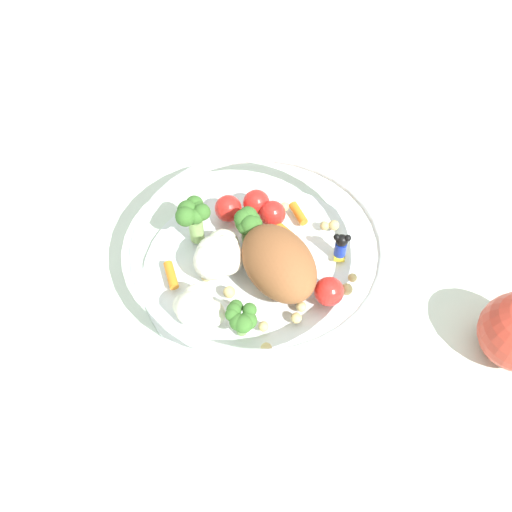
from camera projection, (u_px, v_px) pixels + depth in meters
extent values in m
plane|color=silver|center=(255.00, 284.00, 0.63)|extent=(2.40, 2.40, 0.00)
cylinder|color=white|center=(256.00, 270.00, 0.64)|extent=(0.24, 0.24, 0.01)
torus|color=white|center=(256.00, 244.00, 0.60)|extent=(0.25, 0.25, 0.01)
ellipsoid|color=brown|center=(279.00, 263.00, 0.60)|extent=(0.11, 0.11, 0.06)
cylinder|color=#7FAD5B|center=(248.00, 236.00, 0.64)|extent=(0.01, 0.01, 0.02)
sphere|color=#386B28|center=(255.00, 224.00, 0.62)|extent=(0.02, 0.02, 0.02)
sphere|color=#386B28|center=(252.00, 220.00, 0.63)|extent=(0.02, 0.02, 0.02)
sphere|color=#386B28|center=(248.00, 216.00, 0.63)|extent=(0.02, 0.02, 0.02)
sphere|color=#386B28|center=(243.00, 219.00, 0.63)|extent=(0.02, 0.02, 0.02)
sphere|color=#386B28|center=(242.00, 224.00, 0.63)|extent=(0.01, 0.01, 0.01)
sphere|color=#386B28|center=(245.00, 227.00, 0.62)|extent=(0.02, 0.02, 0.02)
sphere|color=#386B28|center=(250.00, 225.00, 0.62)|extent=(0.02, 0.02, 0.02)
cylinder|color=#8EB766|center=(196.00, 229.00, 0.64)|extent=(0.01, 0.01, 0.03)
sphere|color=#386B28|center=(202.00, 212.00, 0.62)|extent=(0.02, 0.02, 0.02)
sphere|color=#386B28|center=(198.00, 209.00, 0.62)|extent=(0.02, 0.02, 0.02)
sphere|color=#386B28|center=(194.00, 205.00, 0.63)|extent=(0.02, 0.02, 0.02)
sphere|color=#386B28|center=(187.00, 210.00, 0.62)|extent=(0.02, 0.02, 0.02)
sphere|color=#386B28|center=(185.00, 216.00, 0.61)|extent=(0.02, 0.02, 0.02)
sphere|color=#386B28|center=(196.00, 216.00, 0.62)|extent=(0.02, 0.02, 0.02)
cylinder|color=#7FAD5B|center=(242.00, 327.00, 0.58)|extent=(0.01, 0.01, 0.02)
sphere|color=#386B28|center=(248.00, 321.00, 0.57)|extent=(0.02, 0.02, 0.02)
sphere|color=#386B28|center=(250.00, 310.00, 0.57)|extent=(0.01, 0.01, 0.01)
sphere|color=#386B28|center=(241.00, 308.00, 0.57)|extent=(0.01, 0.01, 0.01)
sphere|color=#386B28|center=(236.00, 311.00, 0.57)|extent=(0.01, 0.01, 0.01)
sphere|color=#386B28|center=(232.00, 315.00, 0.56)|extent=(0.01, 0.01, 0.01)
sphere|color=#386B28|center=(238.00, 322.00, 0.56)|extent=(0.02, 0.02, 0.02)
sphere|color=#386B28|center=(243.00, 324.00, 0.56)|extent=(0.02, 0.02, 0.02)
sphere|color=silver|center=(211.00, 314.00, 0.58)|extent=(0.03, 0.03, 0.03)
sphere|color=silver|center=(200.00, 309.00, 0.59)|extent=(0.03, 0.03, 0.03)
sphere|color=silver|center=(198.00, 298.00, 0.59)|extent=(0.03, 0.03, 0.03)
sphere|color=silver|center=(185.00, 305.00, 0.58)|extent=(0.02, 0.02, 0.02)
sphere|color=silver|center=(193.00, 308.00, 0.58)|extent=(0.03, 0.03, 0.03)
sphere|color=silver|center=(198.00, 308.00, 0.58)|extent=(0.03, 0.03, 0.03)
sphere|color=white|center=(224.00, 253.00, 0.62)|extent=(0.04, 0.04, 0.04)
sphere|color=white|center=(226.00, 248.00, 0.62)|extent=(0.03, 0.03, 0.03)
sphere|color=white|center=(223.00, 245.00, 0.63)|extent=(0.03, 0.03, 0.03)
sphere|color=white|center=(219.00, 254.00, 0.62)|extent=(0.03, 0.03, 0.03)
sphere|color=white|center=(216.00, 252.00, 0.62)|extent=(0.04, 0.04, 0.04)
sphere|color=white|center=(213.00, 261.00, 0.61)|extent=(0.04, 0.04, 0.04)
sphere|color=white|center=(225.00, 258.00, 0.61)|extent=(0.04, 0.04, 0.04)
cube|color=yellow|center=(339.00, 255.00, 0.64)|extent=(0.01, 0.02, 0.00)
cylinder|color=#1933B2|center=(340.00, 249.00, 0.63)|extent=(0.01, 0.01, 0.02)
sphere|color=black|center=(342.00, 240.00, 0.62)|extent=(0.01, 0.01, 0.01)
sphere|color=black|center=(348.00, 238.00, 0.62)|extent=(0.01, 0.01, 0.01)
sphere|color=black|center=(337.00, 237.00, 0.62)|extent=(0.01, 0.01, 0.01)
cylinder|color=orange|center=(286.00, 234.00, 0.65)|extent=(0.03, 0.02, 0.01)
cylinder|color=orange|center=(298.00, 213.00, 0.67)|extent=(0.03, 0.03, 0.01)
cylinder|color=orange|center=(171.00, 275.00, 0.62)|extent=(0.02, 0.03, 0.01)
sphere|color=red|center=(228.00, 208.00, 0.66)|extent=(0.03, 0.03, 0.03)
sphere|color=red|center=(328.00, 294.00, 0.60)|extent=(0.03, 0.03, 0.03)
sphere|color=red|center=(256.00, 203.00, 0.66)|extent=(0.03, 0.03, 0.03)
sphere|color=red|center=(272.00, 214.00, 0.66)|extent=(0.03, 0.03, 0.03)
sphere|color=tan|center=(325.00, 226.00, 0.66)|extent=(0.01, 0.01, 0.01)
sphere|color=tan|center=(353.00, 278.00, 0.62)|extent=(0.01, 0.01, 0.01)
sphere|color=#D1B775|center=(206.00, 277.00, 0.62)|extent=(0.01, 0.01, 0.01)
sphere|color=tan|center=(347.00, 289.00, 0.61)|extent=(0.01, 0.01, 0.01)
sphere|color=#D1B775|center=(287.00, 207.00, 0.67)|extent=(0.01, 0.01, 0.01)
sphere|color=#D1B775|center=(301.00, 307.00, 0.60)|extent=(0.01, 0.01, 0.01)
sphere|color=tan|center=(266.00, 348.00, 0.57)|extent=(0.01, 0.01, 0.01)
sphere|color=tan|center=(334.00, 225.00, 0.66)|extent=(0.01, 0.01, 0.01)
sphere|color=tan|center=(264.00, 326.00, 0.59)|extent=(0.01, 0.01, 0.01)
sphere|color=tan|center=(296.00, 318.00, 0.59)|extent=(0.01, 0.01, 0.01)
sphere|color=tan|center=(229.00, 292.00, 0.61)|extent=(0.01, 0.01, 0.01)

